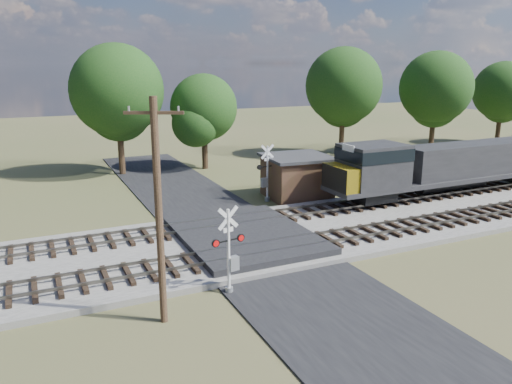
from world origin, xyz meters
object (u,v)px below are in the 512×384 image
equipment_shed (297,176)px  crossing_signal_near (230,258)px  crossing_signal_far (266,178)px  utility_pole (159,208)px

equipment_shed → crossing_signal_near: bearing=-124.5°
crossing_signal_near → equipment_shed: size_ratio=0.78×
crossing_signal_near → crossing_signal_far: (8.06, 12.93, 0.10)m
equipment_shed → crossing_signal_far: bearing=-173.9°
utility_pole → equipment_shed: bearing=70.1°
utility_pole → equipment_shed: (13.99, 14.23, -3.01)m
crossing_signal_far → utility_pole: (-11.40, -14.17, 2.87)m
crossing_signal_far → utility_pole: bearing=47.1°
crossing_signal_far → utility_pole: utility_pole is taller
crossing_signal_near → crossing_signal_far: bearing=48.7°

